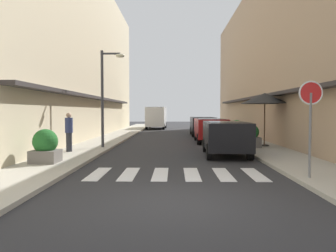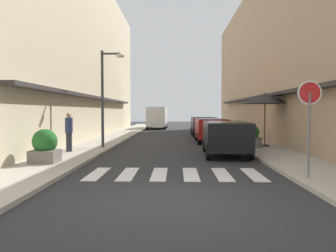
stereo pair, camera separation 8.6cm
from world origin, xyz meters
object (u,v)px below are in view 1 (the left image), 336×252
object	(u,v)px
street_lamp	(106,88)
pedestrian_walking_near	(69,131)
parked_car_far	(203,124)
round_street_sign	(311,104)
parked_car_mid	(210,127)
planter_far	(237,128)
planter_corner	(45,147)
parked_car_near	(226,134)
delivery_van	(156,116)
cafe_umbrella	(265,99)
planter_midblock	(251,137)

from	to	relation	value
street_lamp	pedestrian_walking_near	distance (m)	3.06
parked_car_far	round_street_sign	world-z (taller)	round_street_sign
parked_car_mid	planter_far	bearing A→B (deg)	57.74
planter_corner	parked_car_far	bearing A→B (deg)	65.56
parked_car_near	parked_car_mid	distance (m)	6.21
street_lamp	pedestrian_walking_near	world-z (taller)	street_lamp
parked_car_mid	delivery_van	size ratio (longest dim) A/B	0.76
parked_car_mid	cafe_umbrella	distance (m)	4.33
pedestrian_walking_near	parked_car_near	bearing A→B (deg)	125.05
cafe_umbrella	planter_far	xyz separation A→B (m)	(-0.17, 6.77, -1.86)
street_lamp	planter_far	world-z (taller)	street_lamp
parked_car_mid	parked_car_far	xyz separation A→B (m)	(0.00, 5.76, 0.00)
street_lamp	parked_car_far	bearing A→B (deg)	60.09
street_lamp	parked_car_mid	bearing A→B (deg)	35.22
parked_car_mid	cafe_umbrella	world-z (taller)	cafe_umbrella
planter_corner	cafe_umbrella	bearing A→B (deg)	32.50
street_lamp	planter_corner	world-z (taller)	street_lamp
cafe_umbrella	planter_corner	distance (m)	11.02
street_lamp	planter_corner	size ratio (longest dim) A/B	4.08
planter_corner	pedestrian_walking_near	world-z (taller)	pedestrian_walking_near
parked_car_mid	street_lamp	xyz separation A→B (m)	(-5.58, -3.94, 2.16)
parked_car_mid	parked_car_far	distance (m)	5.76
round_street_sign	planter_midblock	bearing A→B (deg)	88.50
delivery_van	pedestrian_walking_near	xyz separation A→B (m)	(-2.73, -22.08, -0.37)
cafe_umbrella	pedestrian_walking_near	bearing A→B (deg)	-164.38
planter_far	pedestrian_walking_near	world-z (taller)	pedestrian_walking_near
pedestrian_walking_near	planter_corner	bearing A→B (deg)	41.68
parked_car_near	planter_corner	bearing A→B (deg)	-157.34
round_street_sign	pedestrian_walking_near	world-z (taller)	round_street_sign
parked_car_mid	planter_far	world-z (taller)	parked_car_mid
parked_car_mid	pedestrian_walking_near	world-z (taller)	pedestrian_walking_near
planter_midblock	planter_far	bearing A→B (deg)	85.14
parked_car_near	planter_midblock	xyz separation A→B (m)	(1.64, 2.44, -0.27)
round_street_sign	planter_far	size ratio (longest dim) A/B	2.23
street_lamp	parked_car_near	bearing A→B (deg)	-22.15
planter_corner	planter_midblock	bearing A→B (deg)	32.10
parked_car_mid	parked_car_far	size ratio (longest dim) A/B	0.95
parked_car_far	round_street_sign	xyz separation A→B (m)	(1.44, -17.31, 1.19)
planter_corner	planter_midblock	xyz separation A→B (m)	(8.36, 5.24, -0.03)
cafe_umbrella	planter_corner	xyz separation A→B (m)	(-9.16, -5.83, -1.89)
planter_midblock	delivery_van	bearing A→B (deg)	106.13
parked_car_near	planter_far	xyz separation A→B (m)	(2.27, 9.80, -0.22)
delivery_van	round_street_sign	size ratio (longest dim) A/B	2.09
parked_car_mid	street_lamp	bearing A→B (deg)	-144.78
parked_car_near	planter_far	distance (m)	10.06
planter_midblock	planter_far	distance (m)	7.39
round_street_sign	planter_far	xyz separation A→B (m)	(0.83, 15.15, -1.41)
parked_car_far	street_lamp	xyz separation A→B (m)	(-5.58, -9.70, 2.16)
round_street_sign	planter_corner	xyz separation A→B (m)	(-8.15, 2.54, -1.44)
parked_car_far	planter_midblock	world-z (taller)	parked_car_far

